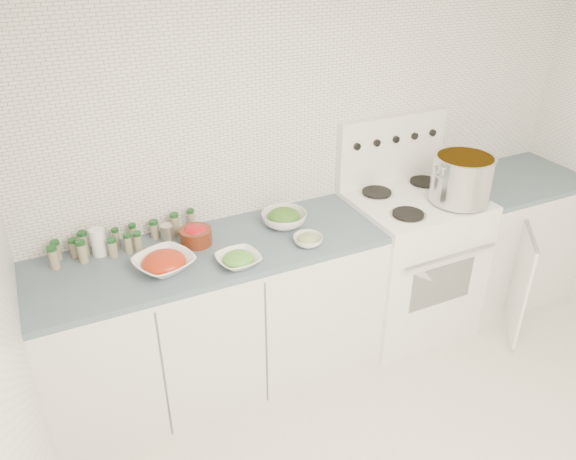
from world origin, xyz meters
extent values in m
cube|color=white|center=(0.00, 1.51, 1.25)|extent=(3.50, 0.02, 2.50)
cube|color=white|center=(-1.76, 0.00, 1.25)|extent=(0.02, 3.00, 2.50)
cube|color=white|center=(-0.82, 1.19, 0.43)|extent=(1.85, 0.62, 0.86)
cube|color=#48616C|center=(-0.82, 1.19, 0.88)|extent=(1.85, 0.62, 0.03)
cube|color=white|center=(0.48, 1.18, 0.46)|extent=(0.76, 0.65, 0.92)
cube|color=black|center=(0.48, 0.86, 0.50)|extent=(0.45, 0.01, 0.28)
cylinder|color=silver|center=(0.48, 0.82, 0.72)|extent=(0.65, 0.02, 0.02)
cube|color=white|center=(0.48, 1.18, 0.93)|extent=(0.76, 0.65, 0.01)
cube|color=white|center=(0.48, 1.47, 1.15)|extent=(0.76, 0.06, 0.43)
cylinder|color=silver|center=(0.30, 1.02, 0.94)|extent=(0.21, 0.21, 0.01)
cylinder|color=black|center=(0.30, 1.02, 0.94)|extent=(0.18, 0.18, 0.01)
cylinder|color=silver|center=(0.66, 1.02, 0.94)|extent=(0.21, 0.21, 0.01)
cylinder|color=black|center=(0.66, 1.02, 0.94)|extent=(0.18, 0.18, 0.01)
cylinder|color=silver|center=(0.30, 1.33, 0.94)|extent=(0.21, 0.21, 0.01)
cylinder|color=black|center=(0.30, 1.33, 0.94)|extent=(0.18, 0.18, 0.01)
cylinder|color=silver|center=(0.66, 1.33, 0.94)|extent=(0.21, 0.21, 0.01)
cylinder|color=black|center=(0.66, 1.33, 0.94)|extent=(0.18, 0.18, 0.01)
cylinder|color=black|center=(0.20, 1.44, 1.22)|extent=(0.04, 0.02, 0.04)
cylinder|color=black|center=(0.34, 1.44, 1.22)|extent=(0.04, 0.02, 0.04)
cylinder|color=black|center=(0.48, 1.44, 1.22)|extent=(0.04, 0.02, 0.04)
cylinder|color=black|center=(0.62, 1.44, 1.22)|extent=(0.04, 0.02, 0.04)
cylinder|color=black|center=(0.76, 1.44, 1.22)|extent=(0.04, 0.02, 0.04)
cube|color=white|center=(1.30, 1.19, 0.43)|extent=(0.89, 0.62, 0.86)
cube|color=#48616C|center=(1.30, 1.19, 0.88)|extent=(0.89, 0.62, 0.03)
cube|color=white|center=(0.99, 0.72, 0.43)|extent=(0.26, 0.33, 0.70)
cylinder|color=silver|center=(0.67, 1.03, 1.08)|extent=(0.36, 0.36, 0.27)
cylinder|color=orange|center=(0.67, 1.03, 1.20)|extent=(0.32, 0.32, 0.03)
torus|color=silver|center=(0.49, 1.03, 1.16)|extent=(0.01, 0.09, 0.09)
torus|color=silver|center=(0.86, 1.03, 1.16)|extent=(0.01, 0.09, 0.09)
imported|color=white|center=(-1.08, 1.11, 0.93)|extent=(0.36, 0.36, 0.07)
ellipsoid|color=red|center=(-1.08, 1.11, 0.95)|extent=(0.20, 0.20, 0.09)
imported|color=white|center=(-0.74, 1.00, 0.93)|extent=(0.23, 0.23, 0.05)
ellipsoid|color=green|center=(-0.74, 1.00, 0.94)|extent=(0.15, 0.15, 0.07)
imported|color=white|center=(-0.36, 1.27, 0.94)|extent=(0.25, 0.25, 0.08)
ellipsoid|color=#244F16|center=(-0.36, 1.27, 0.96)|extent=(0.18, 0.18, 0.08)
imported|color=white|center=(-0.34, 1.02, 0.92)|extent=(0.21, 0.21, 0.05)
ellipsoid|color=#264B1E|center=(-0.34, 1.02, 0.94)|extent=(0.11, 0.11, 0.05)
cylinder|color=#5A200F|center=(-0.87, 1.29, 0.94)|extent=(0.17, 0.17, 0.09)
ellipsoid|color=red|center=(-0.87, 1.29, 0.98)|extent=(0.12, 0.12, 0.06)
cylinder|color=white|center=(-1.35, 1.39, 0.97)|extent=(0.09, 0.09, 0.15)
cylinder|color=#A9A28F|center=(-0.99, 1.38, 0.95)|extent=(0.08, 0.08, 0.09)
cylinder|color=gray|center=(-1.55, 1.44, 0.94)|extent=(0.04, 0.04, 0.09)
cylinder|color=#13421A|center=(-1.55, 1.44, 1.00)|extent=(0.05, 0.05, 0.02)
cylinder|color=gray|center=(-1.46, 1.43, 0.94)|extent=(0.04, 0.04, 0.09)
cylinder|color=#13421A|center=(-1.46, 1.43, 0.99)|extent=(0.04, 0.04, 0.02)
cylinder|color=gray|center=(-1.41, 1.43, 0.96)|extent=(0.05, 0.05, 0.11)
cylinder|color=#13421A|center=(-1.41, 1.43, 1.02)|extent=(0.05, 0.05, 0.02)
cylinder|color=gray|center=(-1.25, 1.44, 0.94)|extent=(0.04, 0.04, 0.09)
cylinder|color=#13421A|center=(-1.25, 1.44, 1.00)|extent=(0.04, 0.04, 0.02)
cylinder|color=gray|center=(-1.16, 1.45, 0.94)|extent=(0.04, 0.04, 0.09)
cylinder|color=#13421A|center=(-1.16, 1.45, 1.00)|extent=(0.04, 0.04, 0.02)
cylinder|color=gray|center=(-1.05, 1.44, 0.94)|extent=(0.05, 0.05, 0.09)
cylinder|color=#13421A|center=(-1.05, 1.44, 1.00)|extent=(0.05, 0.05, 0.02)
cylinder|color=gray|center=(-0.94, 1.43, 0.95)|extent=(0.04, 0.04, 0.11)
cylinder|color=#13421A|center=(-0.94, 1.43, 1.02)|extent=(0.05, 0.05, 0.02)
cylinder|color=gray|center=(-0.84, 1.45, 0.95)|extent=(0.04, 0.04, 0.10)
cylinder|color=#13421A|center=(-0.84, 1.45, 1.01)|extent=(0.04, 0.04, 0.02)
cylinder|color=gray|center=(-1.57, 1.36, 0.95)|extent=(0.05, 0.05, 0.10)
cylinder|color=#13421A|center=(-1.57, 1.36, 1.01)|extent=(0.05, 0.05, 0.02)
cylinder|color=gray|center=(-1.43, 1.36, 0.95)|extent=(0.04, 0.04, 0.10)
cylinder|color=#13421A|center=(-1.43, 1.36, 1.01)|extent=(0.05, 0.05, 0.02)
cylinder|color=gray|center=(-1.29, 1.34, 0.94)|extent=(0.04, 0.04, 0.09)
cylinder|color=#13421A|center=(-1.29, 1.34, 0.99)|extent=(0.05, 0.05, 0.02)
cylinder|color=gray|center=(-1.21, 1.34, 0.95)|extent=(0.04, 0.04, 0.09)
cylinder|color=#13421A|center=(-1.21, 1.34, 1.00)|extent=(0.04, 0.04, 0.02)
cylinder|color=gray|center=(-1.16, 1.34, 0.95)|extent=(0.04, 0.04, 0.09)
cylinder|color=#13421A|center=(-1.16, 1.34, 1.00)|extent=(0.04, 0.04, 0.02)
camera|label=1|loc=(-1.54, -1.23, 2.42)|focal=35.00mm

